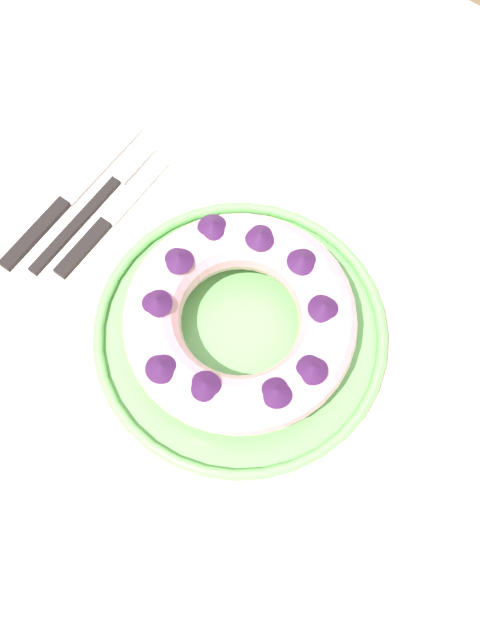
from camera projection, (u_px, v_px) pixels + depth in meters
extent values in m
plane|color=brown|center=(245.00, 468.00, 1.50)|extent=(8.00, 8.00, 0.00)
cube|color=beige|center=(249.00, 358.00, 0.84)|extent=(1.27, 1.17, 0.03)
cylinder|color=brown|center=(167.00, 50.00, 1.45)|extent=(0.06, 0.06, 0.69)
cylinder|color=#6BB760|center=(240.00, 336.00, 0.83)|extent=(0.31, 0.31, 0.01)
torus|color=#6BB760|center=(240.00, 332.00, 0.82)|extent=(0.32, 0.32, 0.01)
torus|color=#E09EAD|center=(240.00, 320.00, 0.78)|extent=(0.25, 0.25, 0.06)
cone|color=#3D1947|center=(161.00, 367.00, 0.73)|extent=(0.04, 0.04, 0.01)
cone|color=#3D1947|center=(208.00, 387.00, 0.72)|extent=(0.03, 0.03, 0.01)
cone|color=#3D1947|center=(277.00, 391.00, 0.72)|extent=(0.04, 0.04, 0.01)
cone|color=#3D1947|center=(315.00, 365.00, 0.73)|extent=(0.04, 0.04, 0.01)
cone|color=#3D1947|center=(324.00, 306.00, 0.75)|extent=(0.05, 0.05, 0.01)
cone|color=#3D1947|center=(303.00, 259.00, 0.77)|extent=(0.04, 0.04, 0.01)
cone|color=#3D1947|center=(260.00, 235.00, 0.78)|extent=(0.04, 0.04, 0.01)
cone|color=#3D1947|center=(212.00, 225.00, 0.79)|extent=(0.04, 0.04, 0.01)
cone|color=#3D1947|center=(178.00, 258.00, 0.77)|extent=(0.05, 0.05, 0.01)
cone|color=#3D1947|center=(156.00, 301.00, 0.75)|extent=(0.04, 0.04, 0.01)
cube|color=black|center=(75.00, 225.00, 0.88)|extent=(0.01, 0.15, 0.01)
cube|color=silver|center=(132.00, 163.00, 0.91)|extent=(0.02, 0.06, 0.01)
cube|color=black|center=(35.00, 234.00, 0.88)|extent=(0.02, 0.11, 0.01)
cube|color=silver|center=(101.00, 163.00, 0.91)|extent=(0.02, 0.13, 0.00)
cube|color=black|center=(83.00, 248.00, 0.87)|extent=(0.02, 0.09, 0.01)
cube|color=silver|center=(134.00, 191.00, 0.90)|extent=(0.02, 0.10, 0.00)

